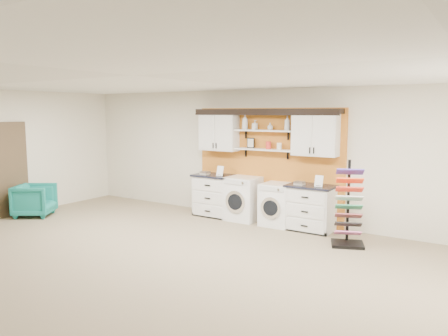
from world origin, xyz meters
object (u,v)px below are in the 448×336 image
Objects in this scene: base_cabinet_right at (311,208)px; armchair at (35,200)px; washer at (243,198)px; sample_rack at (348,218)px; dryer at (278,204)px; base_cabinet_left at (215,195)px.

base_cabinet_right is 6.06m from armchair.
sample_rack is at bearing -13.41° from washer.
dryer is at bearing 0.00° from washer.
sample_rack is at bearing -10.48° from base_cabinet_left.
base_cabinet_right is at bearing 0.13° from washer.
base_cabinet_right is 1.06× the size of dryer.
dryer is 1.10× the size of armchair.
armchair is (-5.63, -2.23, -0.09)m from base_cabinet_right.
base_cabinet_left is 1.02× the size of washer.
base_cabinet_left is 1.20× the size of armchair.
sample_rack is at bearing -110.00° from armchair.
base_cabinet_left is at bearing 179.88° from dryer.
armchair is (-6.55, -1.64, -0.13)m from sample_rack.
sample_rack is at bearing -19.77° from dryer.
washer is at bearing 144.98° from sample_rack.
armchair is at bearing -151.46° from washer.
washer is 0.83m from dryer.
dryer is 0.58× the size of sample_rack.
base_cabinet_left is 1.09× the size of dryer.
washer is 0.63× the size of sample_rack.
dryer is (-0.71, -0.00, -0.02)m from base_cabinet_right.
base_cabinet_right is 1.17× the size of armchair.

